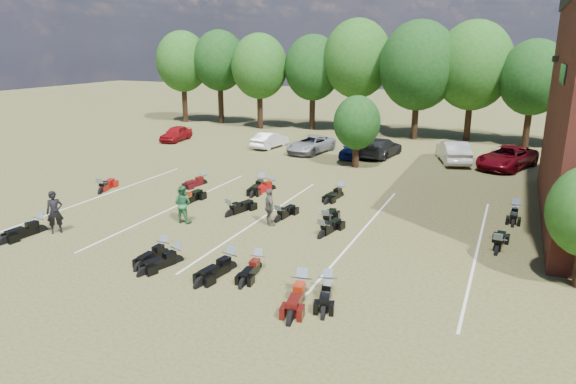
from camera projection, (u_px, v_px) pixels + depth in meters
The scene contains 33 objects.
ground at pixel (293, 249), 21.30m from camera, with size 160.00×160.00×0.00m, color brown.
car_0 at pixel (176, 134), 45.25m from camera, with size 1.54×3.82×1.30m, color maroon.
car_1 at pixel (270, 140), 42.27m from camera, with size 1.36×3.91×1.29m, color silver.
car_2 at pixel (311, 144), 40.25m from camera, with size 2.22×4.81×1.34m, color gray.
car_3 at pixel (381, 147), 38.80m from camera, with size 2.00×4.92×1.43m, color black.
car_4 at pixel (355, 149), 38.70m from camera, with size 1.54×3.83×1.30m, color navy.
car_5 at pixel (453, 152), 36.84m from camera, with size 1.70×4.87×1.60m, color #BCBCB6.
car_6 at pixel (507, 157), 35.14m from camera, with size 2.53×5.48×1.52m, color #5E050F.
person_black at pixel (55, 212), 22.93m from camera, with size 0.71×0.47×1.95m, color black.
person_green at pixel (183, 204), 24.31m from camera, with size 0.89×0.69×1.82m, color #256337.
person_grey at pixel (270, 207), 23.88m from camera, with size 1.05×0.44×1.79m, color #534F47.
motorcycle_0 at pixel (41, 232), 23.31m from camera, with size 0.73×2.31×1.29m, color black, non-canonical shape.
motorcycle_1 at pixel (164, 255), 20.71m from camera, with size 0.66×2.07×1.15m, color black, non-canonical shape.
motorcycle_2 at pixel (177, 262), 20.02m from camera, with size 0.67×2.10×1.17m, color black, non-canonical shape.
motorcycle_3 at pixel (230, 269), 19.40m from camera, with size 0.73×2.30×1.28m, color black, non-canonical shape.
motorcycle_4 at pixel (327, 293), 17.52m from camera, with size 0.68×2.14×1.19m, color black, non-canonical shape.
motorcycle_5 at pixel (258, 270), 19.38m from camera, with size 0.65×2.04×1.14m, color black, non-canonical shape.
motorcycle_6 at pixel (301, 296), 17.37m from camera, with size 0.76×2.40×1.34m, color #3F0B09, non-canonical shape.
motorcycle_7 at pixel (101, 193), 29.41m from camera, with size 0.72×2.25×1.26m, color maroon, non-canonical shape.
motorcycle_8 at pixel (183, 206), 27.02m from camera, with size 0.77×2.40×1.34m, color black, non-canonical shape.
motorcycle_9 at pixel (230, 216), 25.46m from camera, with size 0.73×2.28×1.27m, color black, non-canonical shape.
motorcycle_10 at pixel (279, 221), 24.72m from camera, with size 0.67×2.11×1.17m, color black, non-canonical shape.
motorcycle_11 at pixel (322, 237), 22.66m from camera, with size 0.70×2.18×1.22m, color black, non-canonical shape.
motorcycle_12 at pixel (325, 227), 23.90m from camera, with size 0.71×2.22×1.24m, color black, non-canonical shape.
motorcycle_13 at pixel (496, 253), 20.92m from camera, with size 0.71×2.23×1.24m, color black, non-canonical shape.
motorcycle_14 at pixel (203, 184), 31.29m from camera, with size 0.66×2.06×1.15m, color #3E080D, non-canonical shape.
motorcycle_15 at pixel (272, 190), 30.09m from camera, with size 0.69×2.15×1.20m, color #9B0B0F, non-canonical shape.
motorcycle_16 at pixel (262, 189), 30.27m from camera, with size 0.76×2.39×1.33m, color black, non-canonical shape.
motorcycle_19 at pixel (340, 197), 28.72m from camera, with size 0.69×2.16×1.21m, color black, non-canonical shape.
motorcycle_20 at pixel (514, 216), 25.44m from camera, with size 0.70×2.18×1.22m, color black, non-canonical shape.
tree_line at pixel (413, 67), 45.41m from camera, with size 56.00×6.00×9.79m.
young_tree_midfield at pixel (357, 123), 34.84m from camera, with size 3.20×3.20×4.70m.
parking_lines at pixel (261, 218), 25.10m from camera, with size 20.10×14.00×0.01m.
Camera 1 is at (7.85, -18.19, 8.17)m, focal length 32.00 mm.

